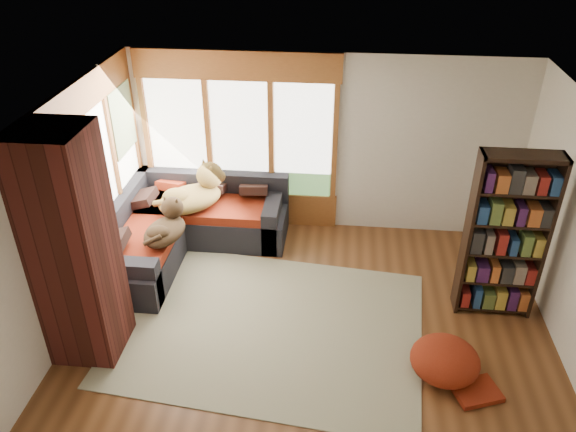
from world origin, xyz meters
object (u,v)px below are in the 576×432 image
(dog_tan, at_px, (195,193))
(bookshelf, at_px, (505,237))
(sectional_sofa, at_px, (180,228))
(area_rug, at_px, (271,326))
(dog_brindle, at_px, (167,226))
(pouf, at_px, (445,359))
(brick_chimney, at_px, (73,249))

(dog_tan, bearing_deg, bookshelf, -58.07)
(sectional_sofa, distance_m, area_rug, 2.16)
(dog_tan, height_order, dog_brindle, dog_tan)
(sectional_sofa, xyz_separation_m, bookshelf, (4.09, -0.95, 0.73))
(dog_brindle, bearing_deg, area_rug, -111.08)
(bookshelf, height_order, dog_brindle, bookshelf)
(dog_tan, distance_m, dog_brindle, 0.81)
(sectional_sofa, xyz_separation_m, dog_tan, (0.22, 0.13, 0.50))
(sectional_sofa, bearing_deg, bookshelf, -10.38)
(bookshelf, distance_m, pouf, 1.58)
(pouf, distance_m, dog_brindle, 3.67)
(area_rug, height_order, bookshelf, bookshelf)
(sectional_sofa, height_order, pouf, sectional_sofa)
(area_rug, relative_size, bookshelf, 1.68)
(brick_chimney, bearing_deg, sectional_sofa, 77.71)
(sectional_sofa, height_order, area_rug, sectional_sofa)
(bookshelf, bearing_deg, dog_tan, 164.42)
(pouf, bearing_deg, dog_brindle, 156.76)
(sectional_sofa, xyz_separation_m, area_rug, (1.48, -1.55, -0.30))
(bookshelf, bearing_deg, dog_brindle, 175.93)
(brick_chimney, relative_size, sectional_sofa, 1.18)
(sectional_sofa, bearing_deg, dog_brindle, -83.09)
(dog_tan, relative_size, dog_brindle, 1.33)
(pouf, bearing_deg, area_rug, 164.04)
(bookshelf, height_order, dog_tan, bookshelf)
(area_rug, height_order, dog_tan, dog_tan)
(area_rug, xyz_separation_m, dog_tan, (-1.26, 1.68, 0.80))
(sectional_sofa, bearing_deg, area_rug, -43.64)
(area_rug, xyz_separation_m, dog_brindle, (-1.43, 0.89, 0.73))
(brick_chimney, relative_size, dog_tan, 2.42)
(bookshelf, relative_size, dog_brindle, 2.55)
(dog_brindle, bearing_deg, brick_chimney, 171.08)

